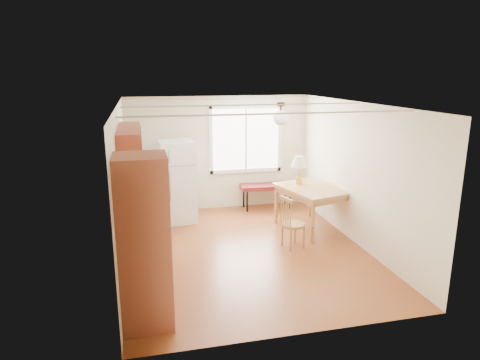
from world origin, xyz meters
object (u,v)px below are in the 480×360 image
object	(u,v)px
dining_table	(312,193)
chair	(290,220)
bench	(267,187)
refrigerator	(177,182)

from	to	relation	value
dining_table	chair	world-z (taller)	chair
dining_table	bench	bearing A→B (deg)	92.89
refrigerator	chair	xyz separation A→B (m)	(1.76, -1.85, -0.32)
refrigerator	bench	distance (m)	2.10
dining_table	chair	xyz separation A→B (m)	(-0.74, -0.80, -0.21)
refrigerator	dining_table	distance (m)	2.72
refrigerator	bench	size ratio (longest dim) A/B	1.38
bench	dining_table	size ratio (longest dim) A/B	0.78
bench	dining_table	xyz separation A→B (m)	(0.47, -1.46, 0.25)
bench	chair	world-z (taller)	chair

